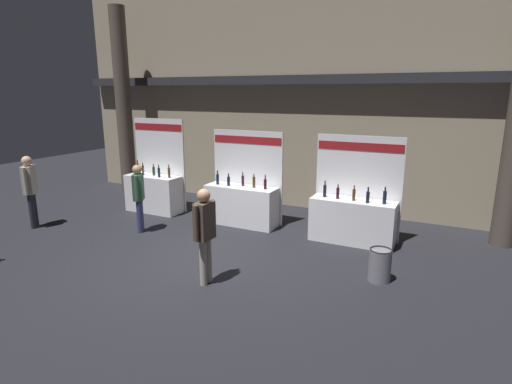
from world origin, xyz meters
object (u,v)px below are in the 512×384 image
at_px(exhibitor_booth_2, 353,216).
at_px(visitor_1, 139,193).
at_px(visitor_3, 205,229).
at_px(trash_bin, 380,265).
at_px(exhibitor_booth_1, 242,201).
at_px(visitor_4, 30,186).
at_px(exhibitor_booth_0, 155,189).

relative_size(exhibitor_booth_2, visitor_1, 1.44).
bearing_deg(visitor_3, exhibitor_booth_2, 154.06).
distance_m(exhibitor_booth_2, trash_bin, 1.96).
distance_m(exhibitor_booth_1, visitor_4, 5.09).
distance_m(exhibitor_booth_1, visitor_3, 3.36).
height_order(exhibitor_booth_1, trash_bin, exhibitor_booth_1).
xyz_separation_m(exhibitor_booth_0, trash_bin, (6.36, -1.67, -0.33)).
distance_m(visitor_1, visitor_4, 2.70).
relative_size(exhibitor_booth_0, exhibitor_booth_2, 1.09).
distance_m(trash_bin, visitor_4, 8.14).
xyz_separation_m(visitor_3, visitor_4, (-5.42, 0.67, 0.05)).
bearing_deg(exhibitor_booth_2, visitor_1, -161.34).
relative_size(exhibitor_booth_0, visitor_4, 1.44).
height_order(exhibitor_booth_1, visitor_4, exhibitor_booth_1).
relative_size(exhibitor_booth_1, exhibitor_booth_2, 1.00).
height_order(visitor_3, visitor_4, visitor_4).
xyz_separation_m(trash_bin, visitor_1, (-5.53, 0.15, 0.64)).
height_order(exhibitor_booth_0, visitor_4, exhibitor_booth_0).
xyz_separation_m(trash_bin, visitor_4, (-8.07, -0.77, 0.75)).
relative_size(exhibitor_booth_0, visitor_3, 1.50).
bearing_deg(exhibitor_booth_1, visitor_3, -72.41).
bearing_deg(exhibitor_booth_0, visitor_3, -40.03).
distance_m(visitor_1, visitor_3, 3.29).
xyz_separation_m(exhibitor_booth_0, exhibitor_booth_1, (2.70, 0.07, -0.04)).
bearing_deg(visitor_1, visitor_4, 78.89).
relative_size(exhibitor_booth_2, visitor_4, 1.32).
relative_size(exhibitor_booth_2, trash_bin, 3.95).
relative_size(visitor_3, visitor_4, 0.96).
bearing_deg(visitor_3, trash_bin, 121.70).
height_order(exhibitor_booth_2, visitor_4, exhibitor_booth_2).
xyz_separation_m(exhibitor_booth_1, visitor_4, (-4.41, -2.51, 0.46)).
height_order(exhibitor_booth_1, visitor_1, exhibitor_booth_1).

